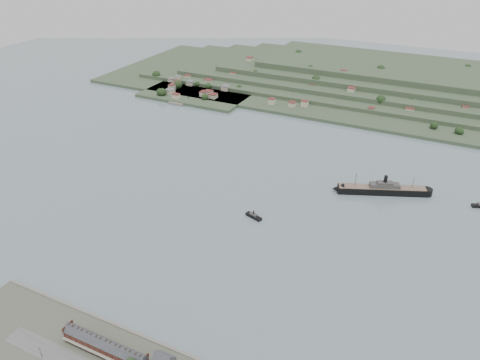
% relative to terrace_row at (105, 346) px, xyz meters
% --- Properties ---
extents(ground, '(1400.00, 1400.00, 0.00)m').
position_rel_terrace_row_xyz_m(ground, '(10.00, 168.02, -6.84)').
color(ground, slate).
rests_on(ground, ground).
extents(terrace_row, '(55.60, 9.80, 11.07)m').
position_rel_terrace_row_xyz_m(terrace_row, '(0.00, 0.00, 0.00)').
color(terrace_row, '#452118').
rests_on(terrace_row, ground).
extents(far_peninsula, '(760.00, 309.00, 30.00)m').
position_rel_terrace_row_xyz_m(far_peninsula, '(37.91, 561.12, 5.04)').
color(far_peninsula, '#354A31').
rests_on(far_peninsula, ground).
extents(steamship, '(86.12, 42.65, 21.74)m').
position_rel_terrace_row_xyz_m(steamship, '(102.40, 254.73, -2.83)').
color(steamship, black).
rests_on(steamship, ground).
extents(tugboat, '(15.90, 8.68, 6.93)m').
position_rel_terrace_row_xyz_m(tugboat, '(16.23, 166.77, -5.15)').
color(tugboat, black).
rests_on(tugboat, ground).
extents(ferry_west, '(17.19, 10.56, 6.25)m').
position_rel_terrace_row_xyz_m(ferry_west, '(-188.59, 393.02, -5.34)').
color(ferry_west, black).
rests_on(ferry_west, ground).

